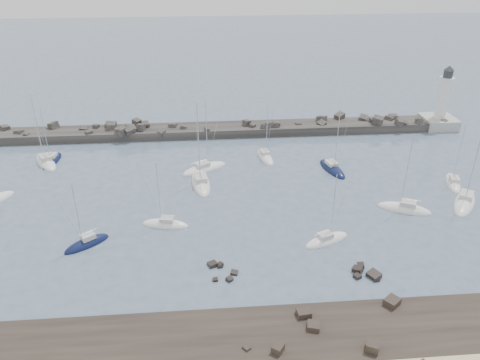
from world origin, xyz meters
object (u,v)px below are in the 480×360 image
sailboat_10 (453,183)px  sailboat_8 (332,169)px  sailboat_1 (46,162)px  sailboat_2 (87,244)px  sailboat_9 (404,209)px  sailboat_13 (52,161)px  lighthouse (440,114)px  sailboat_5 (165,225)px  sailboat_4 (204,169)px  sailboat_6 (265,157)px  sailboat_3 (201,183)px  sailboat_11 (464,203)px  sailboat_7 (327,240)px

sailboat_10 → sailboat_8: bearing=160.3°
sailboat_1 → sailboat_2: (13.26, -27.61, 0.01)m
sailboat_9 → sailboat_13: sailboat_9 is taller
lighthouse → sailboat_5: lighthouse is taller
sailboat_4 → sailboat_6: size_ratio=1.21×
sailboat_4 → sailboat_13: bearing=168.5°
sailboat_4 → sailboat_6: sailboat_4 is taller
sailboat_6 → sailboat_8: (11.72, -6.13, -0.00)m
sailboat_5 → sailboat_8: size_ratio=0.87×
sailboat_8 → sailboat_10: 20.95m
sailboat_9 → lighthouse: bearing=57.8°
sailboat_6 → sailboat_2: bearing=-137.5°
sailboat_3 → sailboat_13: (-28.38, 11.35, -0.02)m
sailboat_2 → sailboat_9: (48.29, 5.35, -0.01)m
sailboat_1 → sailboat_9: bearing=-19.9°
sailboat_3 → sailboat_11: (42.61, -10.33, -0.00)m
sailboat_2 → sailboat_4: sailboat_4 is taller
sailboat_4 → sailboat_6: bearing=19.1°
sailboat_11 → sailboat_9: bearing=-174.0°
sailboat_7 → sailboat_5: bearing=165.5°
sailboat_6 → sailboat_11: sailboat_11 is taller
sailboat_5 → sailboat_6: sailboat_6 is taller
sailboat_3 → sailboat_5: bearing=-113.2°
sailboat_4 → sailboat_10: (43.35, -9.05, -0.00)m
sailboat_1 → sailboat_10: size_ratio=1.24×
sailboat_3 → sailboat_5: 13.83m
sailboat_1 → sailboat_2: 30.62m
lighthouse → sailboat_9: bearing=-122.2°
sailboat_6 → sailboat_9: (19.51, -21.02, 0.02)m
sailboat_3 → sailboat_6: (12.60, 9.59, -0.02)m
sailboat_11 → sailboat_13: 74.22m
sailboat_1 → sailboat_5: (24.00, -23.53, -0.01)m
sailboat_11 → sailboat_1: bearing=163.6°
sailboat_4 → sailboat_7: bearing=-54.9°
sailboat_13 → sailboat_9: bearing=-20.6°
sailboat_2 → sailboat_7: bearing=-3.3°
lighthouse → sailboat_4: size_ratio=1.03×
sailboat_3 → sailboat_7: 25.78m
sailboat_3 → sailboat_8: (24.32, 3.46, -0.02)m
sailboat_4 → sailboat_11: sailboat_11 is taller
sailboat_5 → lighthouse: bearing=31.0°
sailboat_13 → lighthouse: bearing=7.9°
sailboat_4 → sailboat_5: 19.18m
sailboat_3 → sailboat_8: sailboat_3 is taller
sailboat_2 → sailboat_5: 11.48m
sailboat_1 → sailboat_6: size_ratio=1.23×
sailboat_7 → sailboat_13: 55.03m
sailboat_7 → sailboat_11: size_ratio=0.75×
sailboat_5 → sailboat_13: bearing=133.6°
sailboat_2 → sailboat_11: bearing=6.3°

